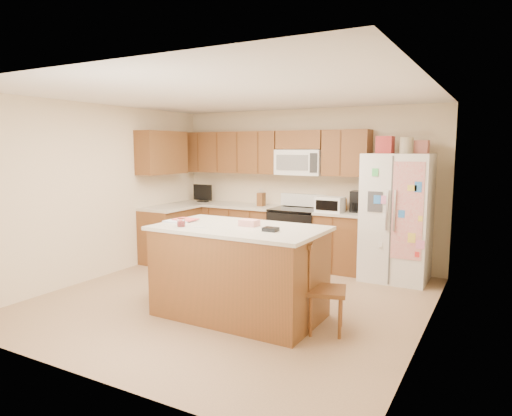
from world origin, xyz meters
The scene contains 9 objects.
ground centered at (0.00, 0.00, 0.00)m, with size 4.50×4.50×0.00m, color #876A52.
room_shell centered at (0.00, 0.00, 1.44)m, with size 4.60×4.60×2.52m.
cabinetry centered at (-0.98, 1.79, 0.91)m, with size 3.36×1.56×2.15m.
stove centered at (0.00, 1.94, 0.47)m, with size 0.76×0.65×1.13m.
refrigerator centered at (1.57, 1.87, 0.92)m, with size 0.90×0.79×2.04m.
island centered at (0.35, -0.43, 0.51)m, with size 1.87×1.10×1.11m.
windsor_chair_left centered at (-0.72, -0.34, 0.41)m, with size 0.48×0.49×0.87m.
windsor_chair_back centered at (0.45, 0.31, 0.44)m, with size 0.42×0.40×0.94m.
windsor_chair_right centered at (1.34, -0.40, 0.44)m, with size 0.48×0.50×0.94m.
Camera 1 is at (2.89, -4.68, 1.88)m, focal length 32.00 mm.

